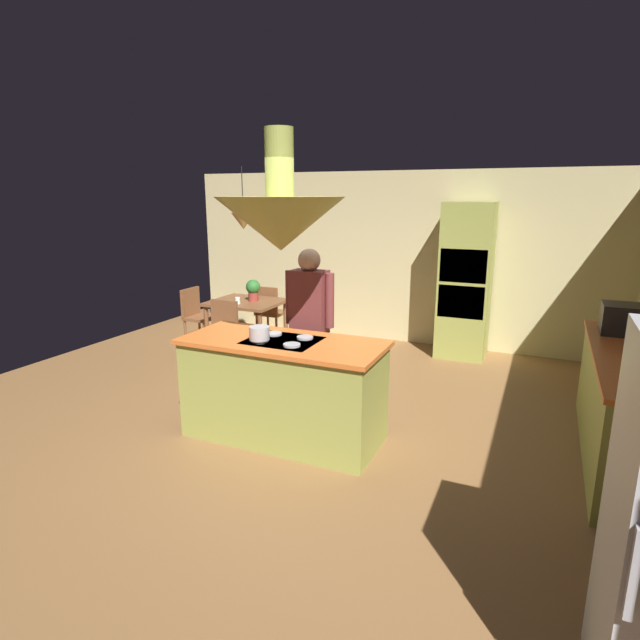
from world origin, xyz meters
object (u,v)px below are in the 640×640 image
oven_tower (465,281)px  cooking_pot_on_cooktop (259,333)px  chair_facing_island (221,329)px  potted_plant_on_table (253,289)px  microwave_on_counter (629,320)px  dining_table (246,309)px  cup_on_table (238,300)px  kitchen_island (283,389)px  person_at_island (310,320)px  chair_at_corner (197,313)px  chair_by_back_wall (269,310)px

oven_tower → cooking_pot_on_cooktop: oven_tower is taller
chair_facing_island → cooking_pot_on_cooktop: size_ratio=4.83×
potted_plant_on_table → microwave_on_counter: bearing=-8.4°
dining_table → chair_facing_island: 0.65m
potted_plant_on_table → cup_on_table: size_ratio=3.33×
potted_plant_on_table → kitchen_island: bearing=-53.1°
kitchen_island → dining_table: bearing=129.0°
person_at_island → microwave_on_counter: bearing=15.7°
dining_table → cooking_pot_on_cooktop: size_ratio=5.43×
oven_tower → dining_table: 3.05m
oven_tower → microwave_on_counter: size_ratio=4.60×
potted_plant_on_table → cup_on_table: (-0.10, -0.25, -0.12)m
person_at_island → chair_at_corner: size_ratio=1.94×
kitchen_island → person_at_island: bearing=94.2°
oven_tower → cooking_pot_on_cooktop: 3.60m
kitchen_island → microwave_on_counter: size_ratio=4.00×
oven_tower → chair_by_back_wall: size_ratio=2.43×
kitchen_island → person_at_island: person_at_island is taller
person_at_island → potted_plant_on_table: person_at_island is taller
chair_facing_island → cooking_pot_on_cooktop: bearing=-45.9°
oven_tower → cup_on_table: size_ratio=23.49×
oven_tower → chair_at_corner: bearing=-162.7°
oven_tower → person_at_island: oven_tower is taller
potted_plant_on_table → cooking_pot_on_cooktop: (1.45, -2.27, 0.09)m
microwave_on_counter → cooking_pot_on_cooktop: bearing=-151.7°
kitchen_island → chair_by_back_wall: bearing=121.8°
person_at_island → potted_plant_on_table: (-1.56, 1.47, -0.04)m
person_at_island → chair_by_back_wall: size_ratio=1.94×
chair_at_corner → cup_on_table: (0.86, -0.21, 0.30)m
cooking_pot_on_cooktop → kitchen_island: bearing=39.1°
cup_on_table → oven_tower: bearing=25.7°
person_at_island → kitchen_island: bearing=-85.8°
person_at_island → cooking_pot_on_cooktop: (-0.11, -0.80, 0.05)m
dining_table → cup_on_table: 0.26m
kitchen_island → chair_by_back_wall: (-1.70, 2.74, 0.03)m
oven_tower → chair_facing_island: bearing=-147.5°
dining_table → oven_tower: bearing=22.2°
dining_table → chair_facing_island: bearing=-90.0°
person_at_island → chair_by_back_wall: 2.68m
dining_table → chair_by_back_wall: chair_by_back_wall is taller
oven_tower → potted_plant_on_table: size_ratio=7.05×
oven_tower → dining_table: size_ratio=2.16×
oven_tower → chair_at_corner: oven_tower is taller
chair_at_corner → cooking_pot_on_cooktop: bearing=-132.8°
cooking_pot_on_cooktop → oven_tower: bearing=69.5°
dining_table → chair_by_back_wall: size_ratio=1.12×
chair_facing_island → microwave_on_counter: (4.54, 0.03, 0.57)m
oven_tower → chair_by_back_wall: oven_tower is taller
oven_tower → cooking_pot_on_cooktop: (-1.26, -3.37, -0.04)m
chair_by_back_wall → microwave_on_counter: microwave_on_counter is taller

